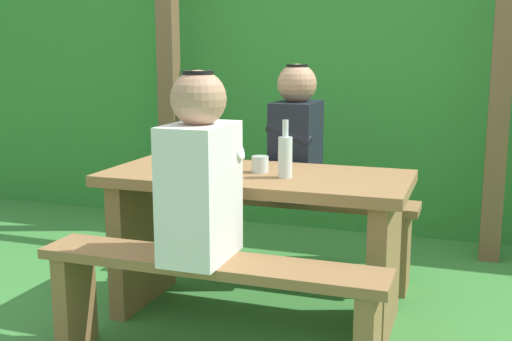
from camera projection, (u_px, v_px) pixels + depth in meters
ground_plane at (256, 316)px, 3.05m from camera, size 12.00×12.00×0.00m
hedge_backdrop at (343, 80)px, 4.69m from camera, size 6.40×0.76×2.07m
pergola_post_left at (169, 86)px, 4.38m from camera, size 0.12×0.12×2.02m
pergola_post_right at (500, 93)px, 3.69m from camera, size 0.12×0.12×2.02m
picnic_table at (256, 219)px, 2.96m from camera, size 1.40×0.64×0.70m
bench_near at (209, 291)px, 2.47m from camera, size 1.40×0.24×0.47m
bench_far at (289, 220)px, 3.51m from camera, size 1.40×0.24×0.47m
person_white_shirt at (200, 173)px, 2.40m from camera, size 0.25×0.35×0.72m
person_black_coat at (296, 137)px, 3.41m from camera, size 0.25×0.35×0.72m
drinking_glass at (260, 164)px, 2.92m from camera, size 0.08×0.08×0.08m
bottle_left at (285, 155)px, 2.79m from camera, size 0.06×0.06×0.26m
cell_phone at (199, 168)px, 3.01m from camera, size 0.12×0.16×0.01m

